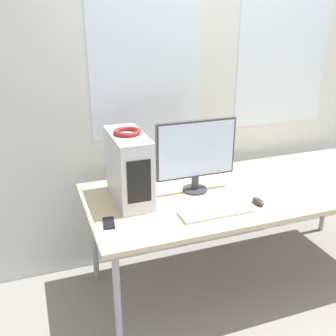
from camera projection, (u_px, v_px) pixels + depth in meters
ground_plane at (278, 320)px, 2.53m from camera, size 14.00×14.00×0.00m
wall_back at (216, 83)px, 2.93m from camera, size 8.00×0.07×2.70m
desk at (250, 193)px, 2.66m from camera, size 2.20×0.91×0.74m
pc_tower at (129, 167)px, 2.40m from camera, size 0.20×0.46×0.43m
headphones at (127, 132)px, 2.32m from camera, size 0.17×0.17×0.03m
monitor_main at (196, 153)px, 2.49m from camera, size 0.53×0.16×0.48m
keyboard at (216, 211)px, 2.30m from camera, size 0.44×0.15×0.02m
mouse at (258, 201)px, 2.41m from camera, size 0.05×0.11×0.04m
cell_phone at (109, 223)px, 2.19m from camera, size 0.08×0.14×0.01m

